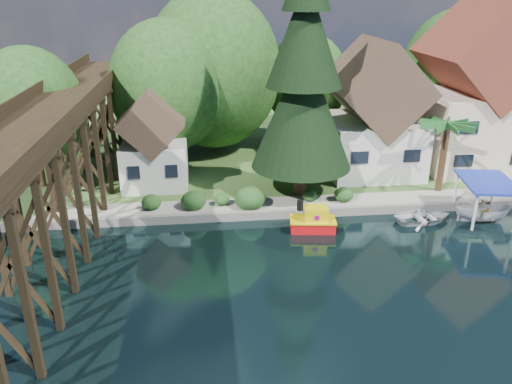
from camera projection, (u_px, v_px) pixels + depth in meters
ground at (335, 276)px, 28.29m from camera, size 140.00×140.00×0.00m
bank at (263, 123)px, 59.49m from camera, size 140.00×52.00×0.50m
seawall at (361, 210)px, 35.94m from camera, size 60.00×0.40×0.62m
promenade at (382, 199)px, 37.25m from camera, size 50.00×2.60×0.06m
trestle_bridge at (54, 167)px, 29.41m from camera, size 4.12×44.18×9.30m
house_left at (372, 117)px, 41.78m from camera, size 7.64×8.64×11.02m
house_center at (473, 99)px, 42.67m from camera, size 8.65×9.18×13.89m
shed at (154, 144)px, 39.08m from camera, size 5.09×5.40×7.85m
bg_trees at (291, 82)px, 45.20m from camera, size 49.90×13.30×10.57m
shrubs at (241, 197)px, 35.88m from camera, size 15.76×2.47×1.70m
conifer at (304, 78)px, 35.12m from camera, size 7.44×7.44×18.31m
palm_tree at (447, 127)px, 36.98m from camera, size 5.16×5.16×5.86m
tugboat at (313, 221)px, 33.48m from camera, size 3.23×2.04×2.21m
boat_white_a at (424, 216)px, 34.78m from camera, size 4.37×3.37×0.84m
boat_canopy at (484, 204)px, 34.44m from camera, size 4.06×5.24×3.04m
boat_yellow at (483, 207)px, 35.51m from camera, size 3.36×3.16×1.42m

